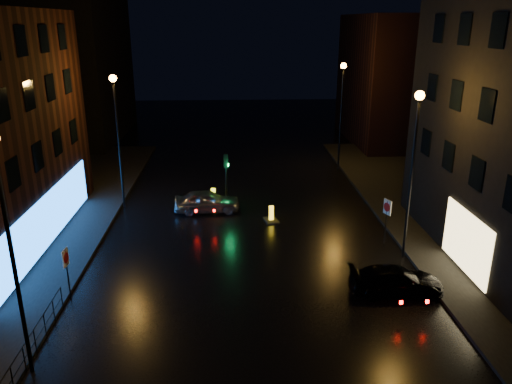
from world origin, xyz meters
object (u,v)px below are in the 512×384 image
bollard_near (271,218)px  silver_hatchback (207,201)px  traffic_signal (227,198)px  dark_sedan (396,280)px  road_sign_left (66,262)px  bollard_far (213,200)px  road_sign_right (387,211)px

bollard_near → silver_hatchback: bearing=144.0°
traffic_signal → silver_hatchback: bearing=-138.0°
traffic_signal → silver_hatchback: size_ratio=0.85×
bollard_near → traffic_signal: bearing=121.4°
traffic_signal → dark_sedan: traffic_signal is taller
silver_hatchback → road_sign_left: 11.56m
traffic_signal → bollard_far: traffic_signal is taller
dark_sedan → bollard_far: bearing=36.8°
silver_hatchback → road_sign_left: bearing=148.7°
dark_sedan → traffic_signal: bearing=34.8°
silver_hatchback → bollard_near: (3.90, -1.79, -0.48)m
dark_sedan → silver_hatchback: bearing=41.7°
traffic_signal → silver_hatchback: 1.66m
road_sign_right → dark_sedan: bearing=58.6°
silver_hatchback → dark_sedan: (8.70, -10.38, -0.09)m
dark_sedan → bollard_near: 9.85m
bollard_far → road_sign_right: size_ratio=0.51×
bollard_near → road_sign_left: (-9.38, -8.35, 1.53)m
traffic_signal → road_sign_right: size_ratio=1.38×
traffic_signal → silver_hatchback: (-1.23, -1.10, 0.19)m
bollard_near → road_sign_left: bearing=-149.7°
traffic_signal → silver_hatchback: traffic_signal is taller
bollard_far → road_sign_left: 13.12m
bollard_far → road_sign_left: road_sign_left is taller
silver_hatchback → bollard_near: 4.32m
traffic_signal → dark_sedan: 13.70m
traffic_signal → road_sign_left: 13.14m
bollard_near → road_sign_left: 12.65m
bollard_near → bollard_far: bearing=125.6°
silver_hatchback → road_sign_right: bearing=-121.3°
bollard_far → road_sign_left: size_ratio=0.55×
silver_hatchback → road_sign_right: (9.74, -5.26, 1.19)m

